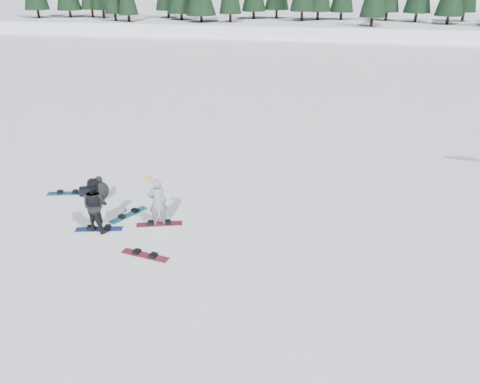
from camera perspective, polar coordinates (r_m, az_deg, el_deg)
name	(u,v)px	position (r m, az deg, el deg)	size (l,w,h in m)	color
ground	(194,250)	(14.20, -5.59, -7.04)	(420.00, 420.00, 0.00)	white
alpine_backdrop	(296,30)	(202.35, 6.88, 19.01)	(412.50, 227.00, 53.20)	white
snowboarder_woman	(157,202)	(15.32, -10.03, -1.19)	(0.71, 0.60, 1.79)	#99989D
snowboarder_man	(95,205)	(15.44, -17.21, -1.48)	(0.88, 0.68, 1.81)	black
seated_rider	(99,191)	(17.73, -16.76, 0.13)	(0.75, 1.13, 0.91)	black
gear_bag	(86,191)	(18.34, -18.28, 0.08)	(0.45, 0.30, 0.30)	black
snowboard_woman	(159,224)	(15.69, -9.79, -3.87)	(1.50, 0.28, 0.03)	maroon
snowboard_man	(99,229)	(15.85, -16.80, -4.36)	(1.50, 0.28, 0.03)	navy
snowboard_loose_b	(145,255)	(14.14, -11.49, -7.57)	(1.50, 0.28, 0.03)	maroon
snowboard_loose_a	(129,215)	(16.48, -13.42, -2.74)	(1.50, 0.28, 0.03)	teal
snowboard_loose_c	(68,193)	(18.72, -20.27, -0.16)	(1.50, 0.28, 0.03)	#175E83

